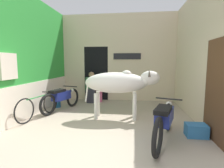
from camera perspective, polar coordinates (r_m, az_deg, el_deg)
The scene contains 12 objects.
ground_plane at distance 3.40m, azimuth -5.83°, elevation -21.40°, with size 30.00×30.00×0.00m, color tan.
wall_left_shopfront at distance 6.03m, azimuth -24.48°, elevation 7.72°, with size 0.25×4.49×3.63m.
wall_back_with_doorway at distance 7.71m, azimuth -0.40°, elevation 6.74°, with size 4.74×0.93×3.63m.
wall_right_with_door at distance 5.40m, azimuth 26.55°, elevation 8.12°, with size 0.22×4.49×3.63m.
cow at distance 5.00m, azimuth 2.55°, elevation 0.31°, with size 2.16×0.70×1.45m.
motorcycle_near at distance 3.78m, azimuth 16.75°, elevation -11.04°, with size 0.81×1.96×0.81m.
motorcycle_far at distance 6.12m, azimuth -16.21°, elevation -4.31°, with size 0.73×1.86×0.78m.
bicycle at distance 5.59m, azimuth -22.74°, elevation -6.56°, with size 0.47×1.76×0.70m.
shopkeeper_seated at distance 7.13m, azimuth -6.74°, elevation -0.76°, with size 0.46×0.34×1.24m.
plastic_stool at distance 7.25m, azimuth -4.08°, elevation -3.90°, with size 0.31×0.31×0.46m.
crate at distance 4.36m, azimuth 25.78°, elevation -13.47°, with size 0.44×0.32×0.28m.
bucket at distance 6.69m, azimuth -17.53°, elevation -6.14°, with size 0.26×0.26×0.26m.
Camera 1 is at (0.69, -2.91, 1.62)m, focal length 28.00 mm.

